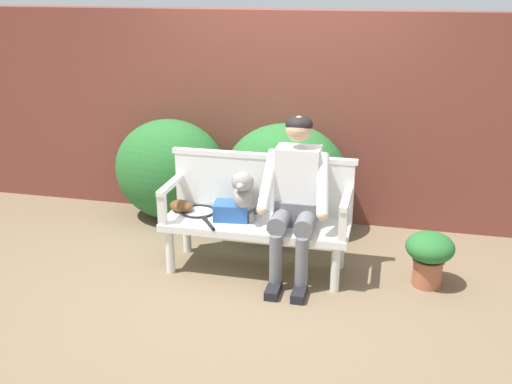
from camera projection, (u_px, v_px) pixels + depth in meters
ground_plane at (256, 269)px, 4.88m from camera, size 40.00×40.00×0.00m
brick_garden_fence at (287, 117)px, 5.73m from camera, size 8.00×0.30×2.01m
hedge_bush_mid_left at (171, 170)px, 5.77m from camera, size 1.11×0.83×1.01m
hedge_bush_far_left at (286, 178)px, 5.51m from camera, size 1.17×0.93×1.03m
garden_bench at (256, 228)px, 4.75m from camera, size 1.50×0.52×0.44m
bench_backrest at (262, 182)px, 4.86m from camera, size 1.54×0.06×0.50m
bench_armrest_left_end at (168, 194)px, 4.73m from camera, size 0.06×0.52×0.28m
bench_armrest_right_end at (345, 209)px, 4.43m from camera, size 0.06×0.52×0.28m
person_seated at (296, 193)px, 4.56m from camera, size 0.56×0.66×1.31m
dog_on_bench at (245, 194)px, 4.69m from camera, size 0.22×0.44×0.44m
tennis_racket at (199, 212)px, 4.88m from camera, size 0.45×0.55×0.03m
baseball_glove at (182, 206)px, 4.93m from camera, size 0.27×0.24×0.09m
sports_bag at (232, 211)px, 4.75m from camera, size 0.30×0.23×0.14m
potted_plant at (429, 254)px, 4.55m from camera, size 0.37×0.37×0.44m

